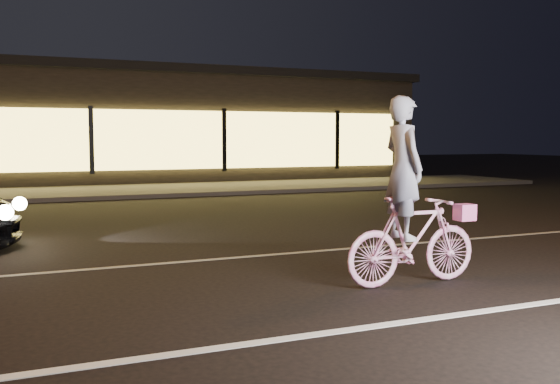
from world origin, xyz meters
name	(u,v)px	position (x,y,z in m)	size (l,w,h in m)	color
ground	(257,294)	(0.00, 0.00, 0.00)	(90.00, 90.00, 0.00)	black
lane_stripe_near	(321,334)	(0.00, -1.50, 0.00)	(60.00, 0.12, 0.01)	silver
lane_stripe_far	(204,260)	(0.00, 2.00, 0.00)	(60.00, 0.10, 0.01)	gray
sidewalk	(100,192)	(0.00, 13.00, 0.06)	(30.00, 4.00, 0.12)	#383533
storefront	(78,125)	(0.00, 18.97, 2.15)	(25.40, 8.42, 4.20)	black
cyclist	(410,219)	(1.74, -0.29, 0.76)	(1.69, 0.58, 2.13)	#DA348D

